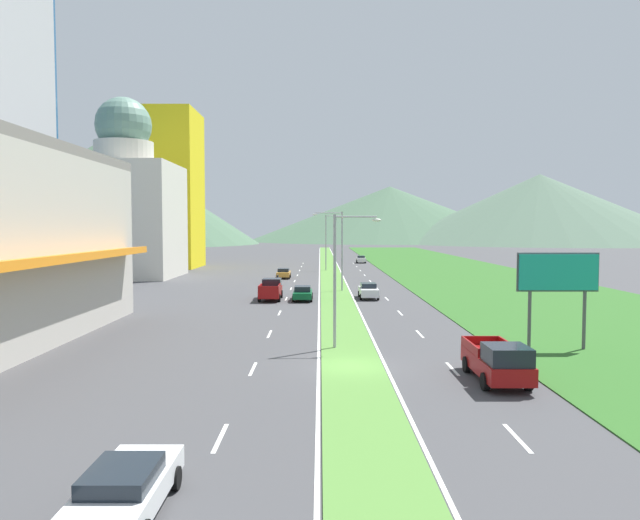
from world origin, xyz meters
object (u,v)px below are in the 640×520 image
object	(u,v)px
car_2	(359,259)
car_3	(301,293)
street_lamp_far	(326,239)
car_4	(282,273)
street_lamp_mid	(337,245)
car_0	(122,489)
pickup_truck_1	(269,290)
billboard_roadside	(556,277)
pickup_truck_0	(496,362)
street_lamp_near	(339,271)
car_1	(366,291)
motorcycle_rider	(276,284)

from	to	relation	value
car_2	car_3	xyz separation A→B (m)	(-10.10, -61.31, -0.03)
street_lamp_far	car_3	bearing A→B (deg)	-94.26
street_lamp_far	car_4	xyz separation A→B (m)	(-6.45, -14.99, -4.60)
street_lamp_mid	car_4	size ratio (longest dim) A/B	2.07
car_0	pickup_truck_1	world-z (taller)	pickup_truck_1
billboard_roadside	car_4	distance (m)	52.37
car_3	pickup_truck_0	xyz separation A→B (m)	(9.99, -30.79, 0.25)
street_lamp_near	street_lamp_far	world-z (taller)	street_lamp_far
car_0	car_4	size ratio (longest dim) A/B	1.09
billboard_roadside	street_lamp_far	bearing A→B (deg)	101.27
billboard_roadside	street_lamp_mid	bearing A→B (deg)	110.30
street_lamp_mid	pickup_truck_0	distance (m)	39.96
car_1	car_3	world-z (taller)	car_1
billboard_roadside	car_4	world-z (taller)	billboard_roadside
car_2	pickup_truck_1	distance (m)	62.00
car_4	pickup_truck_0	distance (m)	57.45
street_lamp_mid	pickup_truck_0	xyz separation A→B (m)	(6.18, -39.24, -4.28)
billboard_roadside	pickup_truck_0	size ratio (longest dim) A/B	1.07
street_lamp_far	billboard_roadside	world-z (taller)	street_lamp_far
street_lamp_far	motorcycle_rider	bearing A→B (deg)	-101.23
car_3	street_lamp_mid	bearing A→B (deg)	-24.27
street_lamp_far	billboard_roadside	distance (m)	64.87
street_lamp_near	car_3	distance (m)	23.55
street_lamp_mid	pickup_truck_0	bearing A→B (deg)	-81.05
billboard_roadside	pickup_truck_1	distance (m)	30.97
car_1	car_2	xyz separation A→B (m)	(3.45, 59.75, -0.03)
street_lamp_mid	pickup_truck_1	distance (m)	11.27
billboard_roadside	car_1	distance (m)	26.92
car_4	car_0	bearing A→B (deg)	-179.75
street_lamp_near	car_1	distance (m)	25.18
street_lamp_mid	car_4	distance (m)	18.69
street_lamp_mid	street_lamp_far	xyz separation A→B (m)	(-0.83, 31.60, 0.07)
pickup_truck_1	car_4	bearing A→B (deg)	0.57
street_lamp_far	car_0	distance (m)	83.79
car_3	pickup_truck_1	bearing A→B (deg)	76.71
street_lamp_far	pickup_truck_1	distance (m)	40.02
car_2	car_0	bearing A→B (deg)	-7.22
car_2	car_4	distance (m)	38.70
car_1	street_lamp_near	bearing A→B (deg)	-8.58
car_0	car_1	xyz separation A→B (m)	(9.81, 44.94, 0.09)
street_lamp_near	car_4	xyz separation A→B (m)	(-6.40, 48.10, -3.93)
pickup_truck_0	motorcycle_rider	xyz separation A→B (m)	(-13.15, 39.93, -0.24)
street_lamp_far	billboard_roadside	bearing A→B (deg)	-78.73
street_lamp_near	car_2	size ratio (longest dim) A/B	2.00
car_2	pickup_truck_1	bearing A→B (deg)	-12.41
car_2	car_4	size ratio (longest dim) A/B	0.92
street_lamp_mid	street_lamp_far	distance (m)	31.61
car_0	car_3	size ratio (longest dim) A/B	1.03
street_lamp_mid	car_2	xyz separation A→B (m)	(6.29, 52.85, -4.50)
car_0	car_1	distance (m)	46.00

